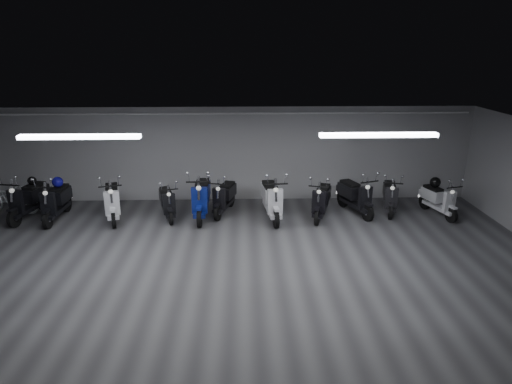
{
  "coord_description": "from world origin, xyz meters",
  "views": [
    {
      "loc": [
        0.25,
        -7.82,
        4.47
      ],
      "look_at": [
        0.56,
        2.5,
        1.05
      ],
      "focal_mm": 31.16,
      "sensor_mm": 36.0,
      "label": 1
    }
  ],
  "objects_px": {
    "scooter_2": "(112,195)",
    "helmet_2": "(435,182)",
    "scooter_3": "(167,197)",
    "scooter_8": "(356,191)",
    "scooter_5": "(224,192)",
    "scooter_4": "(201,191)",
    "helmet_0": "(32,181)",
    "bicycle": "(10,195)",
    "scooter_7": "(322,195)",
    "scooter_9": "(390,191)",
    "scooter_1": "(55,196)",
    "scooter_6": "(272,193)",
    "helmet_1": "(58,182)",
    "scooter_0": "(27,194)",
    "scooter_10": "(439,195)"
  },
  "relations": [
    {
      "from": "scooter_2",
      "to": "helmet_2",
      "type": "distance_m",
      "value": 8.78
    },
    {
      "from": "scooter_3",
      "to": "scooter_8",
      "type": "height_order",
      "value": "scooter_8"
    },
    {
      "from": "scooter_3",
      "to": "scooter_5",
      "type": "relative_size",
      "value": 0.94
    },
    {
      "from": "scooter_4",
      "to": "helmet_0",
      "type": "bearing_deg",
      "value": 176.33
    },
    {
      "from": "scooter_4",
      "to": "scooter_5",
      "type": "xyz_separation_m",
      "value": [
        0.6,
        0.3,
        -0.11
      ]
    },
    {
      "from": "scooter_3",
      "to": "bicycle",
      "type": "xyz_separation_m",
      "value": [
        -4.41,
        0.5,
        -0.06
      ]
    },
    {
      "from": "scooter_7",
      "to": "scooter_9",
      "type": "xyz_separation_m",
      "value": [
        1.98,
        0.34,
        -0.02
      ]
    },
    {
      "from": "scooter_1",
      "to": "scooter_2",
      "type": "bearing_deg",
      "value": 0.2
    },
    {
      "from": "scooter_3",
      "to": "scooter_6",
      "type": "xyz_separation_m",
      "value": [
        2.81,
        -0.15,
        0.13
      ]
    },
    {
      "from": "scooter_3",
      "to": "helmet_0",
      "type": "distance_m",
      "value": 3.7
    },
    {
      "from": "scooter_6",
      "to": "scooter_8",
      "type": "distance_m",
      "value": 2.36
    },
    {
      "from": "helmet_1",
      "to": "scooter_1",
      "type": "bearing_deg",
      "value": -91.03
    },
    {
      "from": "bicycle",
      "to": "helmet_1",
      "type": "height_order",
      "value": "helmet_1"
    },
    {
      "from": "scooter_6",
      "to": "scooter_0",
      "type": "bearing_deg",
      "value": 171.58
    },
    {
      "from": "scooter_9",
      "to": "helmet_2",
      "type": "distance_m",
      "value": 1.23
    },
    {
      "from": "scooter_2",
      "to": "scooter_9",
      "type": "bearing_deg",
      "value": -13.03
    },
    {
      "from": "scooter_5",
      "to": "scooter_7",
      "type": "relative_size",
      "value": 0.97
    },
    {
      "from": "scooter_2",
      "to": "scooter_6",
      "type": "xyz_separation_m",
      "value": [
        4.25,
        -0.07,
        0.03
      ]
    },
    {
      "from": "scooter_0",
      "to": "scooter_9",
      "type": "xyz_separation_m",
      "value": [
        9.85,
        0.17,
        -0.07
      ]
    },
    {
      "from": "scooter_4",
      "to": "scooter_9",
      "type": "relative_size",
      "value": 1.19
    },
    {
      "from": "scooter_3",
      "to": "scooter_4",
      "type": "distance_m",
      "value": 0.94
    },
    {
      "from": "scooter_0",
      "to": "scooter_7",
      "type": "bearing_deg",
      "value": 10.2
    },
    {
      "from": "scooter_3",
      "to": "scooter_4",
      "type": "bearing_deg",
      "value": -17.38
    },
    {
      "from": "bicycle",
      "to": "scooter_10",
      "type": "bearing_deg",
      "value": -81.38
    },
    {
      "from": "scooter_8",
      "to": "scooter_9",
      "type": "bearing_deg",
      "value": -15.71
    },
    {
      "from": "scooter_1",
      "to": "helmet_0",
      "type": "height_order",
      "value": "scooter_1"
    },
    {
      "from": "scooter_0",
      "to": "bicycle",
      "type": "xyz_separation_m",
      "value": [
        -0.7,
        0.44,
        -0.16
      ]
    },
    {
      "from": "bicycle",
      "to": "scooter_10",
      "type": "height_order",
      "value": "scooter_10"
    },
    {
      "from": "scooter_5",
      "to": "scooter_9",
      "type": "relative_size",
      "value": 1.01
    },
    {
      "from": "scooter_10",
      "to": "helmet_2",
      "type": "bearing_deg",
      "value": 90.0
    },
    {
      "from": "bicycle",
      "to": "scooter_1",
      "type": "bearing_deg",
      "value": -99.35
    },
    {
      "from": "helmet_1",
      "to": "helmet_2",
      "type": "height_order",
      "value": "helmet_1"
    },
    {
      "from": "scooter_9",
      "to": "helmet_0",
      "type": "distance_m",
      "value": 9.81
    },
    {
      "from": "scooter_2",
      "to": "scooter_6",
      "type": "distance_m",
      "value": 4.25
    },
    {
      "from": "scooter_5",
      "to": "helmet_0",
      "type": "xyz_separation_m",
      "value": [
        -5.19,
        0.03,
        0.35
      ]
    },
    {
      "from": "scooter_3",
      "to": "bicycle",
      "type": "bearing_deg",
      "value": 156.9
    },
    {
      "from": "helmet_1",
      "to": "helmet_2",
      "type": "bearing_deg",
      "value": -0.18
    },
    {
      "from": "scooter_5",
      "to": "scooter_7",
      "type": "height_order",
      "value": "scooter_7"
    },
    {
      "from": "scooter_6",
      "to": "scooter_7",
      "type": "xyz_separation_m",
      "value": [
        1.35,
        0.05,
        -0.08
      ]
    },
    {
      "from": "scooter_1",
      "to": "scooter_10",
      "type": "distance_m",
      "value": 10.33
    },
    {
      "from": "scooter_3",
      "to": "helmet_1",
      "type": "distance_m",
      "value": 2.96
    },
    {
      "from": "scooter_10",
      "to": "scooter_6",
      "type": "bearing_deg",
      "value": 165.6
    },
    {
      "from": "scooter_0",
      "to": "scooter_10",
      "type": "relative_size",
      "value": 1.17
    },
    {
      "from": "scooter_7",
      "to": "scooter_8",
      "type": "bearing_deg",
      "value": 33.97
    },
    {
      "from": "scooter_2",
      "to": "scooter_7",
      "type": "distance_m",
      "value": 5.6
    },
    {
      "from": "scooter_1",
      "to": "bicycle",
      "type": "bearing_deg",
      "value": 160.38
    },
    {
      "from": "scooter_0",
      "to": "bicycle",
      "type": "relative_size",
      "value": 1.13
    },
    {
      "from": "scooter_6",
      "to": "scooter_9",
      "type": "xyz_separation_m",
      "value": [
        3.33,
        0.38,
        -0.1
      ]
    },
    {
      "from": "helmet_1",
      "to": "scooter_5",
      "type": "bearing_deg",
      "value": 1.25
    },
    {
      "from": "scooter_0",
      "to": "bicycle",
      "type": "distance_m",
      "value": 0.84
    }
  ]
}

